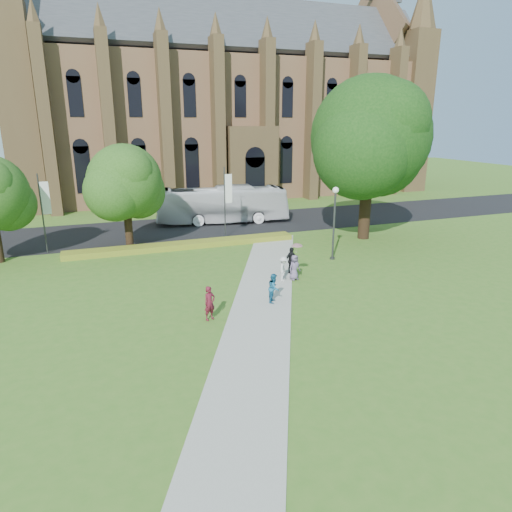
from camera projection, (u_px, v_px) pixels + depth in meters
name	position (u px, v px, depth m)	size (l,w,h in m)	color
ground	(270.00, 306.00, 24.75)	(160.00, 160.00, 0.00)	#3F7121
road	(190.00, 228.00, 42.74)	(160.00, 10.00, 0.02)	black
footpath	(263.00, 299.00, 25.65)	(3.20, 30.00, 0.04)	#B2B2A8
flower_hedge	(184.00, 245.00, 35.90)	(18.00, 1.40, 0.45)	#B89124
cathedral	(229.00, 94.00, 60.07)	(52.60, 18.25, 28.00)	brown
streetlamp	(334.00, 214.00, 32.13)	(0.44, 0.44, 5.24)	#38383D
large_tree	(370.00, 137.00, 36.54)	(9.60, 9.60, 13.20)	#332114
street_tree_1	(125.00, 182.00, 34.32)	(5.60, 5.60, 8.05)	#332114
banner_pole_0	(226.00, 198.00, 38.15)	(0.70, 0.10, 6.00)	#38383D
banner_pole_1	(43.00, 209.00, 33.53)	(0.70, 0.10, 6.00)	#38383D
tour_coach	(222.00, 205.00, 44.33)	(2.98, 12.74, 3.55)	silver
pedestrian_0	(210.00, 303.00, 22.74)	(0.64, 0.42, 1.76)	maroon
pedestrian_1	(274.00, 288.00, 24.99)	(0.79, 0.61, 1.62)	#1B618B
pedestrian_2	(283.00, 269.00, 28.31)	(1.01, 0.58, 1.56)	silver
pedestrian_3	(291.00, 260.00, 29.72)	(1.02, 0.42, 1.74)	black
pedestrian_4	(294.00, 267.00, 28.53)	(0.78, 0.51, 1.60)	slate
parasol	(297.00, 250.00, 28.37)	(0.70, 0.70, 0.61)	#D898B8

